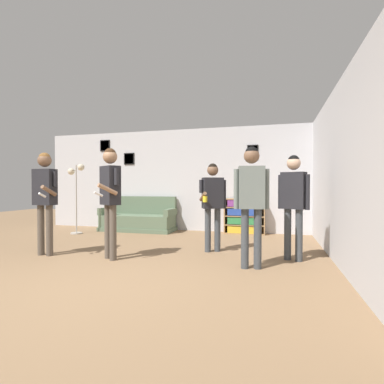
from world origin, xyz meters
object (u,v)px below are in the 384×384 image
person_spectator_far_right (293,196)px  person_watcher_holding_cup (213,198)px  couch (139,219)px  floor_lamp (76,184)px  bookshelf (245,216)px  person_spectator_near_bookshelf (251,193)px  person_player_foreground_left (45,192)px  person_player_foreground_center (110,190)px

person_spectator_far_right → person_watcher_holding_cup: bearing=167.6°
person_spectator_far_right → couch: bearing=148.4°
floor_lamp → bookshelf: bearing=15.3°
person_spectator_near_bookshelf → person_spectator_far_right: bearing=46.9°
bookshelf → couch: bearing=-176.0°
person_player_foreground_left → person_spectator_near_bookshelf: (3.44, 0.09, -0.01)m
person_player_foreground_center → person_watcher_holding_cup: (1.48, 0.98, -0.15)m
person_spectator_far_right → person_player_foreground_center: bearing=-166.5°
bookshelf → person_player_foreground_center: 3.75m
person_player_foreground_center → person_spectator_near_bookshelf: (2.23, 0.03, -0.04)m
floor_lamp → person_watcher_holding_cup: bearing=-16.9°
floor_lamp → person_player_foreground_center: bearing=-43.9°
person_player_foreground_center → person_watcher_holding_cup: 1.78m
bookshelf → person_player_foreground_center: bearing=-120.0°
person_player_foreground_center → person_spectator_far_right: 2.92m
person_player_foreground_center → person_spectator_far_right: bearing=13.5°
person_player_foreground_left → person_spectator_far_right: person_player_foreground_left is taller
floor_lamp → person_player_foreground_left: (0.97, -2.15, -0.16)m
couch → person_player_foreground_left: (-0.28, -3.05, 0.79)m
person_player_foreground_left → person_spectator_near_bookshelf: bearing=1.4°
person_player_foreground_center → person_spectator_near_bookshelf: 2.23m
bookshelf → person_watcher_holding_cup: 2.31m
bookshelf → person_player_foreground_center: person_player_foreground_center is taller
couch → floor_lamp: 1.81m
couch → person_player_foreground_center: person_player_foreground_center is taller
person_player_foreground_left → person_spectator_far_right: bearing=10.3°
person_player_foreground_left → person_watcher_holding_cup: (2.69, 1.03, -0.12)m
person_player_foreground_center → bookshelf: bearing=60.0°
person_player_foreground_left → person_spectator_far_right: size_ratio=1.05×
person_player_foreground_left → person_player_foreground_center: 1.21m
couch → person_spectator_far_right: person_spectator_far_right is taller
person_watcher_holding_cup → person_spectator_far_right: person_spectator_far_right is taller
couch → bookshelf: 2.78m
person_player_foreground_left → bookshelf: bearing=46.8°
couch → person_watcher_holding_cup: size_ratio=1.24×
person_watcher_holding_cup → floor_lamp: bearing=163.1°
couch → bookshelf: (2.77, 0.20, 0.14)m
couch → bookshelf: bearing=4.0°
bookshelf → person_spectator_far_right: (1.00, -2.51, 0.59)m
bookshelf → person_spectator_near_bookshelf: bearing=-83.0°
bookshelf → person_watcher_holding_cup: (-0.36, -2.22, 0.53)m
person_player_foreground_left → couch: bearing=84.7°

